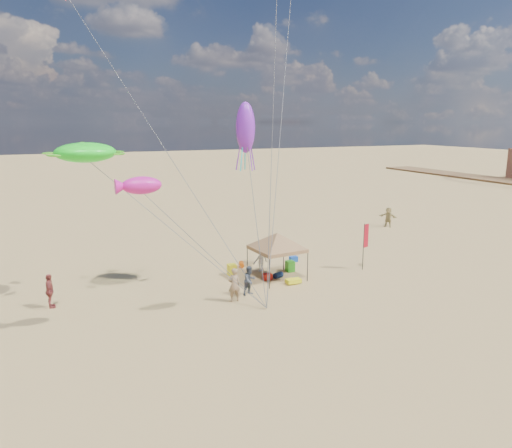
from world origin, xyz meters
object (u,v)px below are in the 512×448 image
object	(u,v)px
person_near_a	(234,285)
feather_flag	(365,239)
person_near_c	(260,259)
person_far_a	(50,291)
cooler_red	(267,277)
cooler_blue	(293,259)
person_near_b	(250,280)
beach_cart	(293,281)
chair_yellow	(232,270)
canopy_tent	(277,235)
chair_green	(290,266)
person_far_c	(388,217)

from	to	relation	value
person_near_a	feather_flag	bearing A→B (deg)	-168.20
person_near_c	person_far_a	bearing A→B (deg)	-3.65
feather_flag	cooler_red	xyz separation A→B (m)	(-6.74, 0.67, -1.88)
cooler_blue	person_near_a	xyz separation A→B (m)	(-6.50, -5.33, 0.75)
person_far_a	person_near_b	bearing A→B (deg)	-102.05
beach_cart	chair_yellow	bearing A→B (deg)	131.32
cooler_blue	chair_yellow	xyz separation A→B (m)	(-4.97, -1.00, 0.16)
beach_cart	cooler_blue	bearing A→B (deg)	61.69
canopy_tent	person_near_c	bearing A→B (deg)	99.45
chair_green	person_near_b	distance (m)	5.02
canopy_tent	person_near_c	size ratio (longest dim) A/B	3.35
person_near_b	person_near_c	world-z (taller)	person_near_b
canopy_tent	chair_green	world-z (taller)	canopy_tent
chair_green	person_far_a	world-z (taller)	person_far_a
cooler_red	beach_cart	world-z (taller)	cooler_red
chair_green	beach_cart	size ratio (longest dim) A/B	0.78
chair_yellow	person_near_c	world-z (taller)	person_near_c
chair_yellow	person_near_b	bearing A→B (deg)	-95.46
person_far_c	chair_yellow	bearing A→B (deg)	-100.23
beach_cart	person_far_a	world-z (taller)	person_far_a
cooler_blue	person_near_c	xyz separation A→B (m)	(-2.98, -1.01, 0.62)
chair_green	person_far_c	size ratio (longest dim) A/B	0.38
feather_flag	beach_cart	size ratio (longest dim) A/B	3.45
feather_flag	person_far_a	distance (m)	19.12
chair_green	person_far_c	xyz separation A→B (m)	(14.69, 8.38, 0.57)
person_near_a	person_near_b	size ratio (longest dim) A/B	1.12
cooler_blue	person_far_c	world-z (taller)	person_far_c
chair_yellow	person_far_c	world-z (taller)	person_far_c
person_far_a	person_near_c	bearing A→B (deg)	-82.91
cooler_red	person_far_c	distance (m)	19.15
canopy_tent	chair_green	bearing A→B (deg)	33.91
feather_flag	person_near_c	size ratio (longest dim) A/B	1.91
canopy_tent	person_near_a	world-z (taller)	canopy_tent
beach_cart	person_far_c	xyz separation A→B (m)	(15.67, 10.66, 0.72)
cooler_blue	feather_flag	bearing A→B (deg)	-44.85
cooler_blue	person_near_c	world-z (taller)	person_near_c
feather_flag	chair_yellow	bearing A→B (deg)	163.95
chair_green	person_near_c	bearing A→B (deg)	154.08
cooler_blue	person_far_c	distance (m)	14.96
person_far_a	cooler_red	bearing A→B (deg)	-90.84
canopy_tent	feather_flag	distance (m)	6.20
chair_yellow	person_near_c	xyz separation A→B (m)	(2.00, -0.01, 0.46)
person_near_c	feather_flag	bearing A→B (deg)	149.90
chair_yellow	person_near_b	xyz separation A→B (m)	(-0.36, -3.73, 0.49)
person_near_a	person_near_b	world-z (taller)	person_near_a
canopy_tent	feather_flag	size ratio (longest dim) A/B	1.75
person_near_a	cooler_red	bearing A→B (deg)	-140.20
cooler_red	person_far_a	distance (m)	12.35
person_near_a	chair_green	bearing A→B (deg)	-145.52
cooler_blue	person_near_c	bearing A→B (deg)	-161.25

